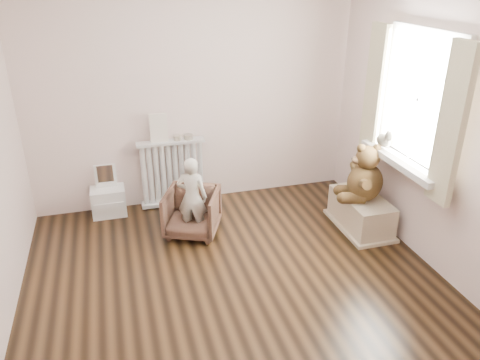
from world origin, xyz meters
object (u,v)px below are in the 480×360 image
object	(u,v)px
toy_vanity	(107,192)
child	(192,197)
radiator	(173,174)
plush_cat	(385,138)
teddy_bear	(366,170)
armchair	(192,212)
toy_bench	(361,210)

from	to	relation	value
toy_vanity	child	bearing A→B (deg)	-40.70
toy_vanity	radiator	bearing A→B (deg)	2.37
radiator	toy_vanity	xyz separation A→B (m)	(-0.73, -0.03, -0.11)
toy_vanity	plush_cat	distance (m)	2.97
plush_cat	teddy_bear	bearing A→B (deg)	-158.82
radiator	child	bearing A→B (deg)	-83.07
child	teddy_bear	size ratio (longest dim) A/B	1.43
toy_vanity	child	distance (m)	1.09
toy_vanity	teddy_bear	bearing A→B (deg)	-22.53
radiator	toy_vanity	distance (m)	0.74
armchair	toy_bench	world-z (taller)	armchair
armchair	teddy_bear	size ratio (longest dim) A/B	0.90
teddy_bear	plush_cat	xyz separation A→B (m)	(0.16, -0.00, 0.33)
toy_vanity	teddy_bear	world-z (taller)	teddy_bear
toy_vanity	child	world-z (taller)	child
toy_vanity	toy_bench	xyz separation A→B (m)	(2.54, -1.01, -0.08)
armchair	child	xyz separation A→B (m)	(0.00, -0.05, 0.20)
armchair	teddy_bear	xyz separation A→B (m)	(1.71, -0.39, 0.43)
child	teddy_bear	bearing A→B (deg)	-167.32
child	toy_vanity	bearing A→B (deg)	-16.60
armchair	toy_vanity	bearing A→B (deg)	165.48
radiator	child	world-z (taller)	child
radiator	teddy_bear	size ratio (longest dim) A/B	1.34
armchair	teddy_bear	distance (m)	1.80
child	plush_cat	world-z (taller)	plush_cat
radiator	armchair	xyz separation A→B (m)	(0.09, -0.68, -0.15)
toy_bench	plush_cat	size ratio (longest dim) A/B	3.22
child	teddy_bear	world-z (taller)	teddy_bear
armchair	plush_cat	xyz separation A→B (m)	(1.86, -0.40, 0.76)
child	teddy_bear	xyz separation A→B (m)	(1.71, -0.34, 0.23)
armchair	toy_bench	xyz separation A→B (m)	(1.72, -0.36, -0.04)
teddy_bear	toy_bench	bearing A→B (deg)	77.72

